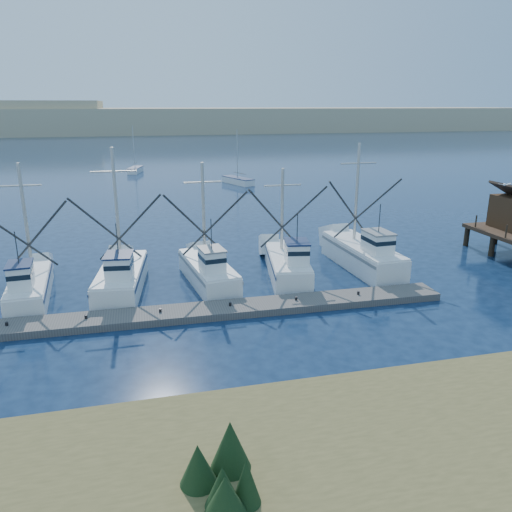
# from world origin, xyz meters

# --- Properties ---
(ground) EXTENTS (500.00, 500.00, 0.00)m
(ground) POSITION_xyz_m (0.00, 0.00, 0.00)
(ground) COLOR #0B1B33
(ground) RESTS_ON ground
(floating_dock) EXTENTS (32.01, 2.58, 0.43)m
(floating_dock) POSITION_xyz_m (-6.82, 5.69, 0.21)
(floating_dock) COLOR #5B5651
(floating_dock) RESTS_ON ground
(dune_ridge) EXTENTS (360.00, 60.00, 10.00)m
(dune_ridge) POSITION_xyz_m (0.00, 210.00, 5.00)
(dune_ridge) COLOR tan
(dune_ridge) RESTS_ON ground
(trawler_fleet) EXTENTS (30.78, 9.01, 9.06)m
(trawler_fleet) POSITION_xyz_m (-6.25, 10.83, 0.98)
(trawler_fleet) COLOR white
(trawler_fleet) RESTS_ON ground
(sailboat_near) EXTENTS (4.01, 6.53, 8.10)m
(sailboat_near) POSITION_xyz_m (6.64, 53.52, 0.49)
(sailboat_near) COLOR white
(sailboat_near) RESTS_ON ground
(sailboat_far) EXTENTS (2.92, 5.40, 8.10)m
(sailboat_far) POSITION_xyz_m (-8.35, 70.56, 0.50)
(sailboat_far) COLOR white
(sailboat_far) RESTS_ON ground
(flying_gull) EXTENTS (1.01, 0.18, 0.18)m
(flying_gull) POSITION_xyz_m (16.87, 9.37, 6.17)
(flying_gull) COLOR white
(flying_gull) RESTS_ON ground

